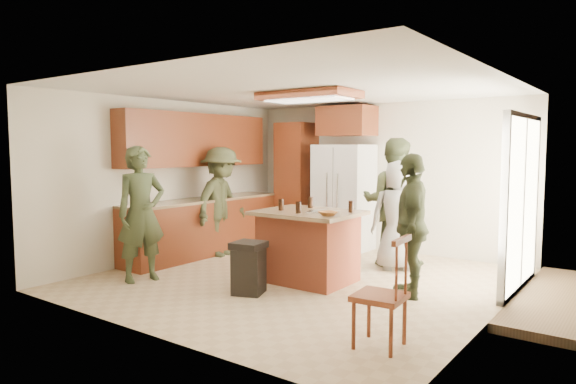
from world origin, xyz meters
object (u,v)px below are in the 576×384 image
Objects in this scene: person_behind_left at (393,202)px; spindle_chair at (382,297)px; person_behind_right at (398,215)px; trash_bin at (249,267)px; person_side_right at (411,225)px; refrigerator at (344,197)px; kitchen_island at (308,245)px; person_counter at (222,202)px; person_front_left at (141,214)px.

person_behind_left is 1.90× the size of spindle_chair.
trash_bin is (-0.95, -2.17, -0.47)m from person_behind_right.
person_behind_left reaches higher than person_side_right.
refrigerator is 1.41× the size of kitchen_island.
person_behind_left is 1.07× the size of person_counter.
person_front_left is at bearing -144.82° from kitchen_island.
trash_bin is at bearing -60.27° from person_front_left.
person_counter is at bearing -118.01° from person_side_right.
person_front_left reaches higher than person_side_right.
person_front_left reaches higher than spindle_chair.
person_side_right is at bearing 94.68° from person_behind_right.
kitchen_island reaches higher than trash_bin.
person_counter is 1.77× the size of spindle_chair.
spindle_chair reaches higher than kitchen_island.
person_behind_right is at bearing 66.50° from trash_bin.
trash_bin is (0.43, -3.03, -0.58)m from refrigerator.
refrigerator is 1.81× the size of spindle_chair.
person_behind_left is at bearing -28.12° from refrigerator.
person_front_left is 1.79× the size of spindle_chair.
person_behind_left is 0.31m from person_behind_right.
refrigerator is 2.86× the size of trash_bin.
spindle_chair is at bearing 95.19° from person_behind_left.
person_side_right reaches higher than person_behind_right.
person_behind_right is at bearing -81.25° from person_counter.
person_behind_left is 1.12× the size of person_side_right.
person_behind_right is at bearing -27.81° from person_front_left.
person_counter reaches higher than spindle_chair.
person_behind_left is 3.26m from spindle_chair.
refrigerator is at bearing 107.94° from kitchen_island.
person_front_left is at bearing -108.01° from refrigerator.
person_behind_right is at bearing -31.75° from refrigerator.
person_front_left is at bearing 32.22° from person_behind_left.
refrigerator is at bearing 124.23° from spindle_chair.
person_side_right is (0.67, -1.14, 0.06)m from person_behind_right.
person_front_left is at bearing 176.34° from spindle_chair.
person_counter is at bearing 24.29° from person_front_left.
person_side_right reaches higher than trash_bin.
kitchen_island is (-0.69, -1.27, -0.31)m from person_behind_right.
person_side_right is 1.72m from spindle_chair.
kitchen_island is 2.03× the size of trash_bin.
person_side_right is 2.68× the size of trash_bin.
person_side_right is at bearing -49.57° from person_front_left.
person_front_left is 1.01× the size of person_counter.
spindle_chair is (2.03, -0.59, 0.13)m from trash_bin.
refrigerator is 4.39m from spindle_chair.
person_behind_left is 1.37m from refrigerator.
person_front_left is 2.82× the size of trash_bin.
kitchen_island is (2.03, -0.51, -0.41)m from person_counter.
person_counter is at bearing 3.08° from person_behind_left.
refrigerator reaches higher than kitchen_island.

